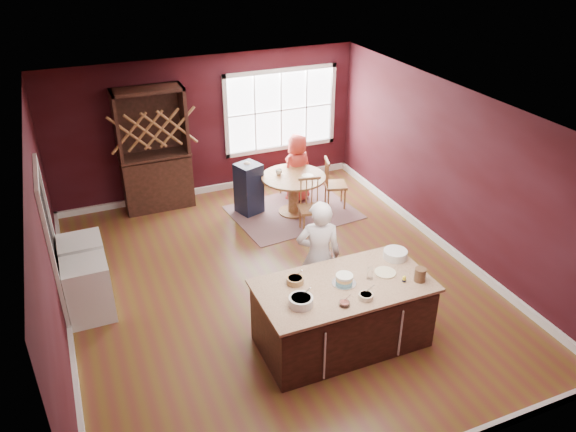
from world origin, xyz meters
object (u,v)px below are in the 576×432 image
Objects in this scene: baker at (319,257)px; chair_south at (311,207)px; high_chair at (249,187)px; layer_cake at (344,279)px; chair_north at (291,172)px; dining_table at (293,187)px; seated_woman at (297,168)px; kitchen_island at (342,315)px; washer at (89,290)px; dryer at (84,266)px; chair_east at (336,183)px; hutch at (154,150)px; toddler at (248,172)px.

baker is 2.16m from chair_south.
high_chair reaches higher than chair_south.
layer_cake is 4.46m from chair_north.
dining_table is 0.57m from seated_woman.
high_chair is at bearing 88.46° from kitchen_island.
chair_north is (0.28, 0.76, -0.06)m from dining_table.
dining_table is at bearing 76.58° from layer_cake.
high_chair is at bearing 34.18° from washer.
washer is 0.99× the size of dryer.
chair_east is 1.63m from high_chair.
chair_south is at bearing -41.66° from hutch.
high_chair is at bearing 135.92° from chair_south.
chair_south is at bearing 59.09° from seated_woman.
hutch is at bearing -34.92° from chair_north.
chair_north is 1.09× the size of washer.
chair_north is 1.16m from toddler.
chair_north is at bearing 50.33° from chair_east.
chair_north is 0.41× the size of hutch.
hutch is (-2.53, 0.47, 0.68)m from chair_north.
toddler is 3.37m from dryer.
washer is (-4.62, -1.65, -0.06)m from chair_east.
seated_woman is at bearing 74.26° from kitchen_island.
layer_cake is 3.87m from dryer.
hutch is (-1.50, 0.88, 0.64)m from high_chair.
baker reaches higher than chair_east.
chair_north is 4.46m from dryer.
baker is at bearing 164.96° from chair_east.
toddler is (-0.01, -0.00, 0.31)m from high_chair.
high_chair is at bearing -11.21° from seated_woman.
high_chair reaches higher than chair_east.
chair_north is at bearing 24.27° from dryer.
dryer is (-2.97, 1.67, -0.40)m from baker.
chair_north is (1.09, 3.50, -0.37)m from baker.
kitchen_island is 4.18m from seated_woman.
seated_woman reaches higher than high_chair.
high_chair is at bearing 12.05° from toddler.
dining_table is 4.52× the size of toddler.
chair_east is at bearing -102.56° from baker.
dryer is at bearing -123.79° from hutch.
layer_cake is 0.23× the size of seated_woman.
baker is 3.11m from high_chair.
washer is at bearing 148.27° from layer_cake.
dryer is (0.00, 0.64, 0.01)m from washer.
seated_woman is 5.13× the size of toddler.
layer_cake is 4.96m from hutch.
dining_table is at bearing -25.02° from toddler.
seated_woman is 1.53× the size of dryer.
chair_east is (1.68, 3.48, 0.05)m from kitchen_island.
layer_cake is 0.30× the size of high_chair.
layer_cake is at bearing 106.86° from baker.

